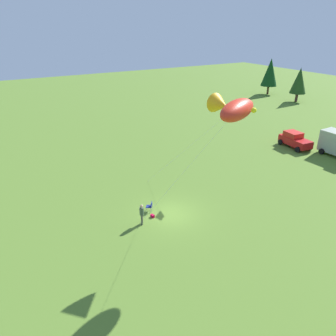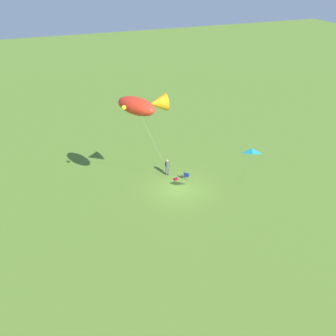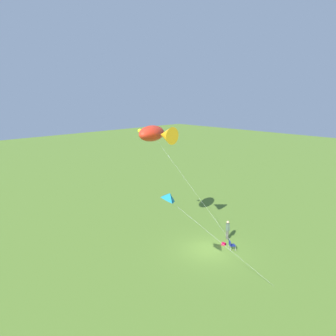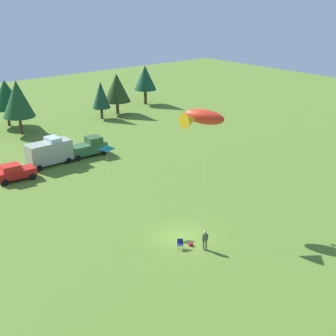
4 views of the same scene
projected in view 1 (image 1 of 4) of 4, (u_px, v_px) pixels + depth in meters
ground_plane at (172, 214)px, 27.21m from camera, size 160.00×160.00×0.00m
person_kite_flyer at (142, 213)px, 25.44m from camera, size 0.52×0.47×1.74m
folding_chair at (150, 206)px, 27.44m from camera, size 0.67×0.67×0.82m
backpack_on_grass at (153, 216)px, 26.72m from camera, size 0.35×0.27×0.22m
car_red_sedan at (295, 140)px, 41.27m from camera, size 4.36×2.57×1.89m
kite_large_fish at (233, 109)px, 21.16m from camera, size 6.04×7.10×10.20m
kite_delta_teal at (224, 115)px, 29.75m from camera, size 4.42×6.78×7.17m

